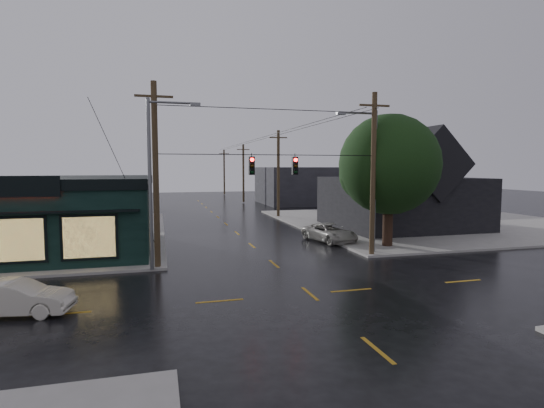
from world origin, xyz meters
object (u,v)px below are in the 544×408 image
object	(u,v)px
corner_tree	(389,165)
suv_silver	(330,233)
utility_pole_ne	(371,256)
sedan_cream	(16,298)
utility_pole_nw	(158,269)

from	to	relation	value
corner_tree	suv_silver	bearing A→B (deg)	132.25
utility_pole_ne	sedan_cream	size ratio (longest dim) A/B	2.52
sedan_cream	suv_silver	world-z (taller)	suv_silver
utility_pole_nw	utility_pole_ne	world-z (taller)	same
utility_pole_nw	suv_silver	distance (m)	13.70
suv_silver	corner_tree	bearing A→B (deg)	-61.40
utility_pole_ne	suv_silver	xyz separation A→B (m)	(-0.50, 5.56, 0.68)
utility_pole_nw	utility_pole_ne	bearing A→B (deg)	0.00
corner_tree	utility_pole_nw	xyz separation A→B (m)	(-15.45, -2.31, -5.76)
utility_pole_nw	sedan_cream	distance (m)	8.10
corner_tree	utility_pole_ne	world-z (taller)	corner_tree
sedan_cream	utility_pole_nw	bearing A→B (deg)	-30.28
corner_tree	suv_silver	distance (m)	6.71
utility_pole_ne	sedan_cream	world-z (taller)	utility_pole_ne
utility_pole_nw	suv_silver	xyz separation A→B (m)	(12.50, 5.56, 0.68)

